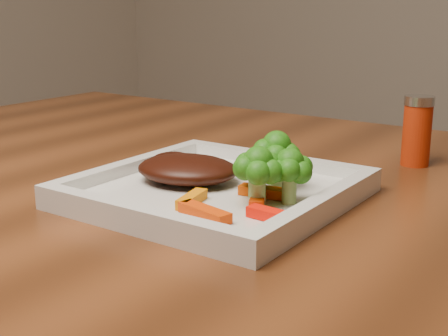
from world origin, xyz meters
The scene contains 12 objects.
plate centered at (0.08, -0.14, 0.76)m, with size 0.27×0.27×0.01m, color silver.
steak centered at (0.04, -0.14, 0.78)m, with size 0.12×0.09×0.03m, color #381108.
broccoli_0 centered at (0.13, -0.10, 0.80)m, with size 0.06×0.06×0.07m, color #237814, non-canonical shape.
broccoli_1 centered at (0.17, -0.14, 0.79)m, with size 0.05×0.05×0.06m, color #356611, non-canonical shape.
broccoli_2 centered at (0.15, -0.17, 0.79)m, with size 0.06×0.06×0.06m, color #1A5D0F, non-canonical shape.
broccoli_3 centered at (0.13, -0.14, 0.79)m, with size 0.05×0.05×0.06m, color #397012, non-canonical shape.
carrot_0 centered at (0.13, -0.23, 0.77)m, with size 0.06×0.02×0.01m, color #DC3A03.
carrot_1 centered at (0.18, -0.20, 0.77)m, with size 0.05×0.01×0.01m, color #FF1304.
carrot_2 centered at (0.09, -0.20, 0.77)m, with size 0.05×0.01×0.01m, color orange.
carrot_5 centered at (0.14, -0.16, 0.77)m, with size 0.05×0.01×0.01m, color #ED3703.
carrot_6 centered at (0.14, -0.14, 0.77)m, with size 0.06×0.02×0.01m, color #D24103.
spice_shaker centered at (0.21, 0.13, 0.80)m, with size 0.04×0.04×0.09m, color #A62609.
Camera 1 is at (0.46, -0.67, 0.96)m, focal length 50.00 mm.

